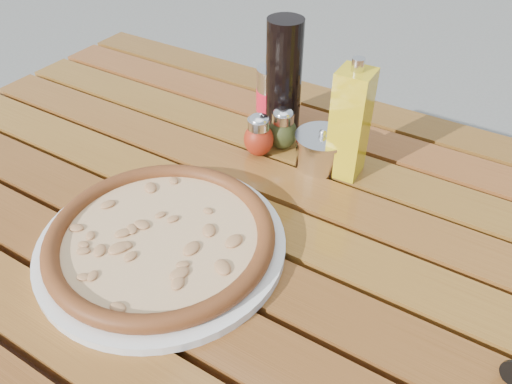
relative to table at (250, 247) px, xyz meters
The scene contains 9 objects.
table is the anchor object (origin of this frame).
plate 0.17m from the table, 117.75° to the right, with size 0.36×0.36×0.01m, color white.
pizza 0.18m from the table, 117.75° to the right, with size 0.42×0.42×0.03m.
pepper_shaker 0.20m from the table, 116.37° to the left, with size 0.06×0.06×0.08m.
oregano_shaker 0.23m from the table, 104.26° to the left, with size 0.06×0.06×0.08m.
dark_bottle 0.32m from the table, 107.72° to the left, with size 0.07×0.07×0.22m, color black.
soda_can 0.30m from the table, 112.25° to the left, with size 0.07×0.07×0.12m.
olive_oil_cruet 0.26m from the table, 65.94° to the left, with size 0.06×0.06×0.21m.
parmesan_tin 0.21m from the table, 78.82° to the left, with size 0.10×0.10×0.07m.
Camera 1 is at (0.32, -0.50, 1.28)m, focal length 35.00 mm.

